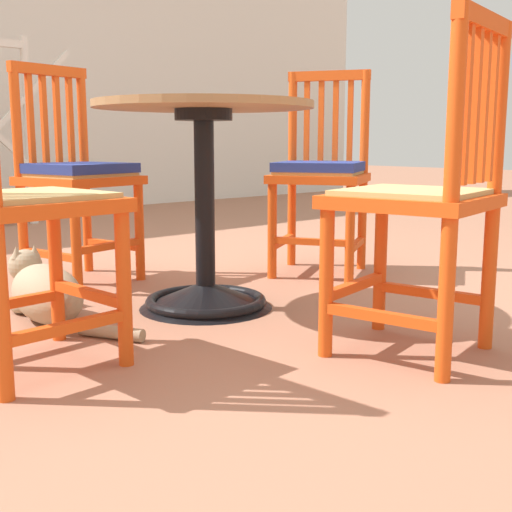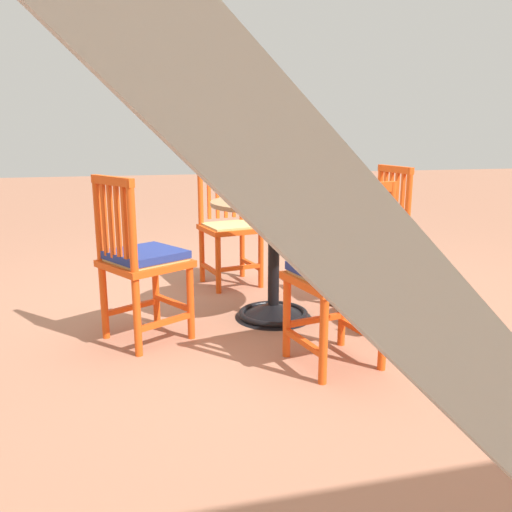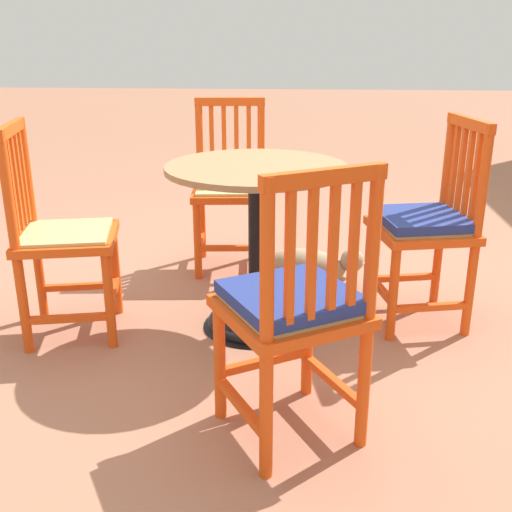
{
  "view_description": "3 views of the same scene",
  "coord_description": "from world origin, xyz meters",
  "px_view_note": "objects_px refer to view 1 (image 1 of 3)",
  "views": [
    {
      "loc": [
        -1.35,
        -1.86,
        0.59
      ],
      "look_at": [
        0.24,
        -0.11,
        0.19
      ],
      "focal_mm": 46.64,
      "sensor_mm": 36.0,
      "label": 1
    },
    {
      "loc": [
        0.95,
        2.99,
        1.12
      ],
      "look_at": [
        0.17,
        -0.12,
        0.37
      ],
      "focal_mm": 36.8,
      "sensor_mm": 36.0,
      "label": 2
    },
    {
      "loc": [
        2.62,
        0.17,
        1.25
      ],
      "look_at": [
        0.11,
        -0.01,
        0.34
      ],
      "focal_mm": 43.72,
      "sensor_mm": 36.0,
      "label": 3
    }
  ],
  "objects_px": {
    "orange_chair_facing_out": "(321,175)",
    "orange_chair_near_fence": "(76,177)",
    "cafe_table": "(205,230)",
    "orange_chair_tucked_in": "(422,201)",
    "orange_chair_by_planter": "(17,205)",
    "tabby_cat": "(44,291)"
  },
  "relations": [
    {
      "from": "cafe_table",
      "to": "orange_chair_tucked_in",
      "type": "xyz_separation_m",
      "value": [
        0.12,
        -0.82,
        0.15
      ]
    },
    {
      "from": "orange_chair_near_fence",
      "to": "orange_chair_by_planter",
      "type": "relative_size",
      "value": 1.0
    },
    {
      "from": "orange_chair_tucked_in",
      "to": "tabby_cat",
      "type": "bearing_deg",
      "value": 120.08
    },
    {
      "from": "cafe_table",
      "to": "tabby_cat",
      "type": "xyz_separation_m",
      "value": [
        -0.5,
        0.25,
        -0.19
      ]
    },
    {
      "from": "orange_chair_near_fence",
      "to": "orange_chair_by_planter",
      "type": "distance_m",
      "value": 1.13
    },
    {
      "from": "orange_chair_facing_out",
      "to": "orange_chair_near_fence",
      "type": "height_order",
      "value": "same"
    },
    {
      "from": "orange_chair_near_fence",
      "to": "tabby_cat",
      "type": "xyz_separation_m",
      "value": [
        -0.39,
        -0.49,
        -0.35
      ]
    },
    {
      "from": "orange_chair_tucked_in",
      "to": "cafe_table",
      "type": "bearing_deg",
      "value": 98.08
    },
    {
      "from": "orange_chair_tucked_in",
      "to": "orange_chair_by_planter",
      "type": "height_order",
      "value": "same"
    },
    {
      "from": "cafe_table",
      "to": "tabby_cat",
      "type": "height_order",
      "value": "cafe_table"
    },
    {
      "from": "cafe_table",
      "to": "orange_chair_near_fence",
      "type": "height_order",
      "value": "orange_chair_near_fence"
    },
    {
      "from": "cafe_table",
      "to": "orange_chair_facing_out",
      "type": "distance_m",
      "value": 0.82
    },
    {
      "from": "orange_chair_facing_out",
      "to": "orange_chair_by_planter",
      "type": "height_order",
      "value": "same"
    },
    {
      "from": "cafe_table",
      "to": "orange_chair_tucked_in",
      "type": "relative_size",
      "value": 0.83
    },
    {
      "from": "cafe_table",
      "to": "orange_chair_tucked_in",
      "type": "bearing_deg",
      "value": -81.92
    },
    {
      "from": "orange_chair_near_fence",
      "to": "orange_chair_facing_out",
      "type": "bearing_deg",
      "value": -32.02
    },
    {
      "from": "orange_chair_facing_out",
      "to": "orange_chair_by_planter",
      "type": "distance_m",
      "value": 1.59
    },
    {
      "from": "orange_chair_tucked_in",
      "to": "orange_chair_facing_out",
      "type": "relative_size",
      "value": 1.0
    },
    {
      "from": "orange_chair_tucked_in",
      "to": "tabby_cat",
      "type": "relative_size",
      "value": 1.23
    },
    {
      "from": "orange_chair_facing_out",
      "to": "orange_chair_near_fence",
      "type": "bearing_deg",
      "value": 147.98
    },
    {
      "from": "tabby_cat",
      "to": "cafe_table",
      "type": "bearing_deg",
      "value": -26.16
    },
    {
      "from": "tabby_cat",
      "to": "orange_chair_facing_out",
      "type": "bearing_deg",
      "value": -3.32
    }
  ]
}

